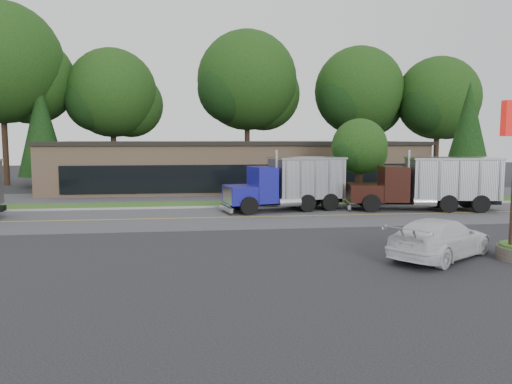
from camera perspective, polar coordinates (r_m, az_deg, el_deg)
ground at (r=20.17m, az=-1.77°, el=-6.95°), size 140.00×140.00×0.00m
road at (r=28.98m, az=-3.48°, el=-2.94°), size 60.00×8.00×0.02m
center_line at (r=28.98m, az=-3.48°, el=-2.94°), size 60.00×0.12×0.01m
curb at (r=33.13m, az=-3.96°, el=-1.80°), size 60.00×0.30×0.12m
grass_verge at (r=34.91m, az=-4.13°, el=-1.40°), size 60.00×3.40×0.03m
far_parking at (r=39.87m, az=-4.53°, el=-0.46°), size 60.00×7.00×0.02m
strip_mall at (r=45.80m, az=-2.41°, el=2.91°), size 32.00×12.00×4.00m
tree_far_a at (r=55.14m, az=-26.87°, el=12.46°), size 12.38×11.65×17.65m
tree_far_b at (r=54.43m, az=-15.94°, el=10.36°), size 9.67×9.10×13.79m
tree_far_c at (r=54.33m, az=-0.86°, el=12.09°), size 11.21×10.55×15.99m
tree_far_d at (r=55.87m, az=11.79°, el=10.74°), size 10.09×9.49×14.39m
tree_far_e at (r=57.09m, az=20.16°, el=9.61°), size 9.23×8.68×13.16m
evergreen_left at (r=51.54m, az=-23.34°, el=6.70°), size 4.42×4.42×10.05m
evergreen_right at (r=43.47m, az=23.09°, el=6.20°), size 3.99×3.99×9.07m
tree_verge at (r=36.62m, az=11.80°, el=4.83°), size 4.20×3.96×6.00m
dump_truck_blue at (r=31.84m, az=4.04°, el=1.14°), size 7.92×4.08×3.36m
dump_truck_maroon at (r=33.62m, az=19.43°, el=1.08°), size 9.63×4.03×3.36m
rally_car at (r=20.41m, az=20.30°, el=-4.99°), size 5.54×4.83×1.53m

